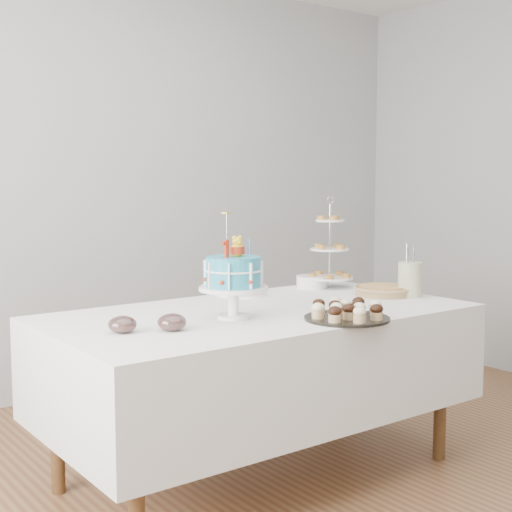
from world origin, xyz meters
TOP-DOWN VIEW (x-y plane):
  - floor at (0.00, 0.00)m, footprint 5.00×5.00m
  - walls at (0.00, 0.00)m, footprint 5.04×4.04m
  - table at (0.00, 0.30)m, footprint 1.92×1.02m
  - birthday_cake at (-0.20, 0.22)m, footprint 0.29×0.29m
  - cupcake_tray at (0.16, -0.09)m, footprint 0.36×0.36m
  - pie at (0.77, 0.27)m, footprint 0.31×0.31m
  - tiered_stand at (0.73, 0.63)m, footprint 0.26×0.26m
  - plate_stack at (0.64, 0.68)m, footprint 0.17×0.17m
  - pastry_plate at (0.19, 0.70)m, footprint 0.26×0.26m
  - jam_bowl_a at (-0.54, 0.16)m, footprint 0.11×0.11m
  - jam_bowl_b at (-0.71, 0.24)m, footprint 0.11×0.11m
  - utensil_pitcher at (0.84, 0.16)m, footprint 0.13×0.12m

SIDE VIEW (x-z plane):
  - floor at x=0.00m, z-range 0.00..0.00m
  - table at x=0.00m, z-range 0.16..0.93m
  - pastry_plate at x=0.19m, z-range 0.77..0.81m
  - pie at x=0.77m, z-range 0.77..0.82m
  - jam_bowl_b at x=-0.71m, z-range 0.77..0.83m
  - jam_bowl_a at x=-0.54m, z-range 0.77..0.84m
  - plate_stack at x=0.64m, z-range 0.77..0.84m
  - cupcake_tray at x=0.16m, z-range 0.77..0.85m
  - utensil_pitcher at x=0.84m, z-range 0.73..1.00m
  - birthday_cake at x=-0.20m, z-range 0.67..1.12m
  - tiered_stand at x=0.73m, z-range 0.73..1.23m
  - walls at x=0.00m, z-range 0.00..2.70m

